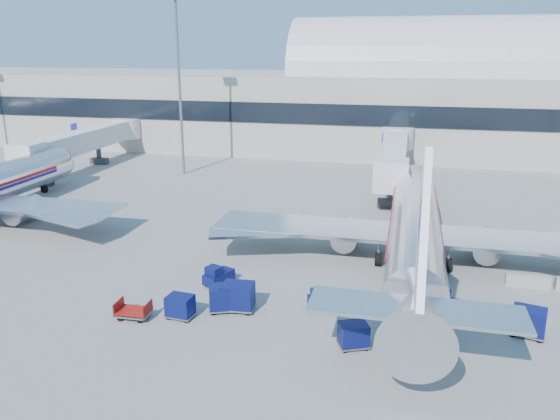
% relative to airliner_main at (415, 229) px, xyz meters
% --- Properties ---
extents(ground, '(260.00, 260.00, 0.00)m').
position_rel_airliner_main_xyz_m(ground, '(-10.00, -4.51, -2.93)').
color(ground, gray).
rests_on(ground, ground).
extents(terminal, '(170.00, 28.15, 21.00)m').
position_rel_airliner_main_xyz_m(terminal, '(-23.60, 51.46, 4.60)').
color(terminal, '#B2AA9E').
rests_on(terminal, ground).
extents(airliner_main, '(32.00, 37.26, 12.07)m').
position_rel_airliner_main_xyz_m(airliner_main, '(0.00, 0.00, 0.00)').
color(airliner_main, silver).
rests_on(airliner_main, ground).
extents(jetbridge_near, '(4.40, 27.50, 6.25)m').
position_rel_airliner_main_xyz_m(jetbridge_near, '(-2.40, 26.30, 1.00)').
color(jetbridge_near, silver).
rests_on(jetbridge_near, ground).
extents(jetbridge_mid, '(4.40, 27.50, 6.25)m').
position_rel_airliner_main_xyz_m(jetbridge_mid, '(-44.40, 26.30, 1.00)').
color(jetbridge_mid, silver).
rests_on(jetbridge_mid, ground).
extents(mast_west, '(2.00, 1.20, 22.60)m').
position_rel_airliner_main_xyz_m(mast_west, '(-30.00, 25.49, 11.87)').
color(mast_west, slate).
rests_on(mast_west, ground).
extents(barrier_near, '(3.00, 0.55, 0.90)m').
position_rel_airliner_main_xyz_m(barrier_near, '(8.00, -2.51, -2.48)').
color(barrier_near, '#9E9E96').
rests_on(barrier_near, ground).
extents(tug_lead, '(2.26, 1.65, 1.33)m').
position_rel_airliner_main_xyz_m(tug_lead, '(-5.70, -9.17, -2.32)').
color(tug_lead, '#090F47').
rests_on(tug_lead, ground).
extents(tug_right, '(2.36, 1.83, 1.37)m').
position_rel_airliner_main_xyz_m(tug_right, '(2.19, -7.75, -2.30)').
color(tug_right, '#090F47').
rests_on(tug_right, ground).
extents(tug_left, '(1.93, 2.56, 1.50)m').
position_rel_airliner_main_xyz_m(tug_left, '(-13.60, -7.18, -2.24)').
color(tug_left, '#090F47').
rests_on(tug_left, ground).
extents(cart_train_a, '(2.17, 1.71, 1.83)m').
position_rel_airliner_main_xyz_m(cart_train_a, '(-10.96, -10.65, -1.95)').
color(cart_train_a, '#090F47').
rests_on(cart_train_a, ground).
extents(cart_train_b, '(2.34, 2.09, 1.70)m').
position_rel_airliner_main_xyz_m(cart_train_b, '(-11.87, -10.92, -2.02)').
color(cart_train_b, '#090F47').
rests_on(cart_train_b, ground).
extents(cart_train_c, '(1.80, 1.44, 1.48)m').
position_rel_airliner_main_xyz_m(cart_train_c, '(-14.21, -12.48, -2.14)').
color(cart_train_c, '#090F47').
rests_on(cart_train_c, ground).
extents(cart_solo_near, '(2.03, 1.83, 1.47)m').
position_rel_airliner_main_xyz_m(cart_solo_near, '(-3.24, -13.52, -2.14)').
color(cart_solo_near, '#090F47').
rests_on(cart_solo_near, ground).
extents(cart_solo_far, '(2.26, 1.93, 1.71)m').
position_rel_airliner_main_xyz_m(cart_solo_far, '(6.66, -9.82, -2.01)').
color(cart_solo_far, '#090F47').
rests_on(cart_solo_far, ground).
extents(cart_open_red, '(2.10, 1.52, 0.55)m').
position_rel_airliner_main_xyz_m(cart_open_red, '(-17.04, -13.22, -2.53)').
color(cart_open_red, slate).
rests_on(cart_open_red, ground).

